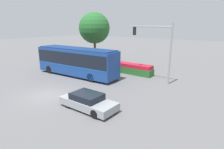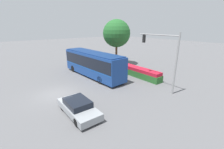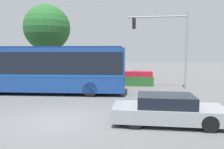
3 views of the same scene
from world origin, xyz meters
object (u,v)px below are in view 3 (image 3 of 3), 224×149
city_bus (49,67)px  street_tree_left (47,28)px  sedan_foreground (167,110)px  traffic_light_pole (171,39)px

city_bus → street_tree_left: size_ratio=1.40×
sedan_foreground → traffic_light_pole: size_ratio=0.72×
sedan_foreground → city_bus: bearing=142.1°
traffic_light_pole → street_tree_left: street_tree_left is taller
sedan_foreground → street_tree_left: size_ratio=0.57×
traffic_light_pole → sedan_foreground: bearing=82.4°
city_bus → traffic_light_pole: size_ratio=1.78×
street_tree_left → sedan_foreground: bearing=-49.9°
sedan_foreground → street_tree_left: bearing=130.2°
traffic_light_pole → city_bus: bearing=21.0°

